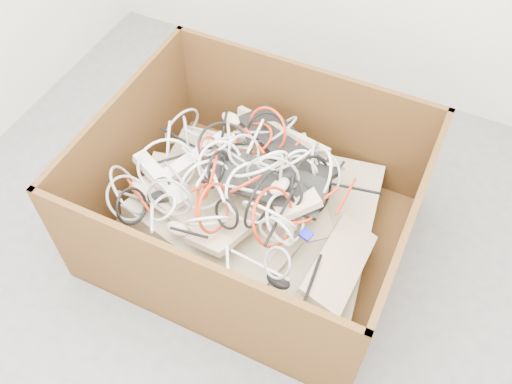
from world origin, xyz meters
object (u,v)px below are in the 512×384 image
at_px(cardboard_box, 250,216).
at_px(power_strip_right, 160,179).
at_px(vga_plug, 306,234).
at_px(power_strip_left, 195,158).

distance_m(cardboard_box, power_strip_right, 0.42).
xyz_separation_m(power_strip_right, vga_plug, (0.64, 0.00, 0.01)).
distance_m(power_strip_left, power_strip_right, 0.17).
bearing_deg(vga_plug, power_strip_right, -165.96).
relative_size(power_strip_left, power_strip_right, 1.03).
bearing_deg(power_strip_right, cardboard_box, 39.74).
xyz_separation_m(power_strip_left, power_strip_right, (-0.08, -0.14, -0.03)).
height_order(power_strip_left, vga_plug, power_strip_left).
relative_size(cardboard_box, vga_plug, 27.68).
relative_size(power_strip_right, vga_plug, 6.56).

